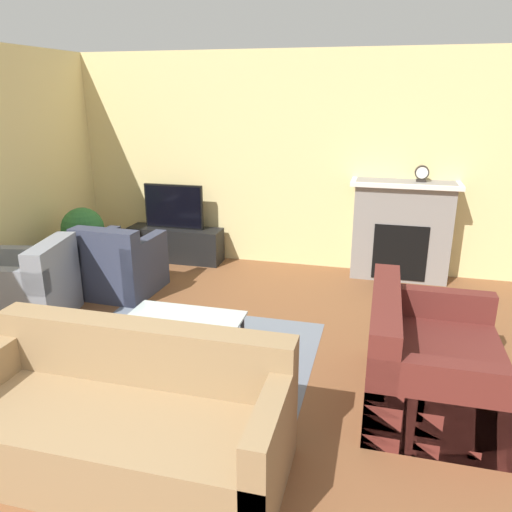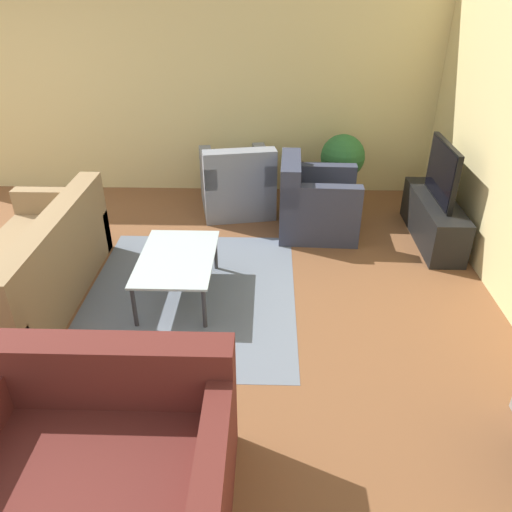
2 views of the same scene
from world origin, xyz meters
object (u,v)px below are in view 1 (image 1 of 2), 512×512
(armchair_by_window, at_px, (27,292))
(potted_plant, at_px, (83,233))
(couch_loveseat, at_px, (428,365))
(armchair_accent, at_px, (121,268))
(coffee_table, at_px, (181,324))
(mantel_clock, at_px, (422,173))
(tv, at_px, (174,207))
(couch_sectional, at_px, (125,422))

(armchair_by_window, distance_m, potted_plant, 1.26)
(couch_loveseat, height_order, armchair_accent, same)
(couch_loveseat, distance_m, coffee_table, 1.98)
(couch_loveseat, xyz_separation_m, mantel_clock, (0.00, 2.64, 1.02))
(tv, xyz_separation_m, armchair_accent, (-0.14, -1.23, -0.45))
(couch_sectional, bearing_deg, armchair_accent, 119.40)
(couch_loveseat, bearing_deg, potted_plant, 66.66)
(tv, height_order, couch_sectional, tv)
(couch_loveseat, relative_size, mantel_clock, 7.09)
(coffee_table, bearing_deg, couch_sectional, -83.48)
(tv, distance_m, potted_plant, 1.21)
(potted_plant, height_order, mantel_clock, mantel_clock)
(couch_sectional, height_order, mantel_clock, mantel_clock)
(couch_sectional, height_order, coffee_table, couch_sectional)
(couch_sectional, relative_size, mantel_clock, 10.47)
(couch_sectional, xyz_separation_m, armchair_by_window, (-1.96, 1.63, 0.01))
(armchair_accent, height_order, mantel_clock, mantel_clock)
(couch_loveseat, bearing_deg, couch_sectional, 122.38)
(couch_sectional, relative_size, armchair_accent, 2.35)
(armchair_by_window, bearing_deg, couch_sectional, 39.29)
(coffee_table, distance_m, mantel_clock, 3.39)
(couch_loveseat, bearing_deg, coffee_table, 88.07)
(couch_sectional, xyz_separation_m, armchair_accent, (-1.41, 2.50, 0.01))
(armchair_accent, xyz_separation_m, potted_plant, (-0.67, 0.35, 0.27))
(tv, distance_m, couch_sectional, 3.97)
(armchair_by_window, height_order, coffee_table, armchair_by_window)
(potted_plant, bearing_deg, couch_sectional, -53.87)
(couch_loveseat, height_order, potted_plant, potted_plant)
(tv, xyz_separation_m, potted_plant, (-0.82, -0.88, -0.18))
(armchair_accent, height_order, potted_plant, potted_plant)
(couch_sectional, height_order, couch_loveseat, same)
(armchair_accent, bearing_deg, armchair_by_window, 59.91)
(couch_sectional, relative_size, potted_plant, 2.26)
(coffee_table, relative_size, potted_plant, 1.12)
(potted_plant, xyz_separation_m, mantel_clock, (3.92, 0.95, 0.73))
(armchair_by_window, bearing_deg, couch_loveseat, 71.98)
(potted_plant, bearing_deg, mantel_clock, 13.69)
(armchair_by_window, relative_size, coffee_table, 1.01)
(couch_loveseat, distance_m, mantel_clock, 2.83)
(coffee_table, xyz_separation_m, potted_plant, (-1.94, 1.62, 0.23))
(couch_sectional, height_order, armchair_by_window, same)
(tv, distance_m, coffee_table, 2.78)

